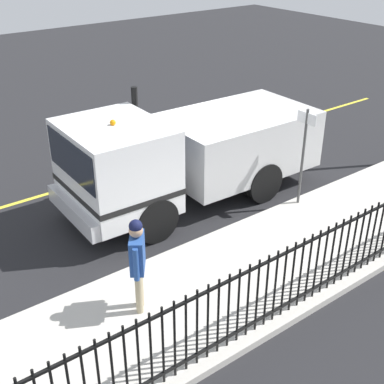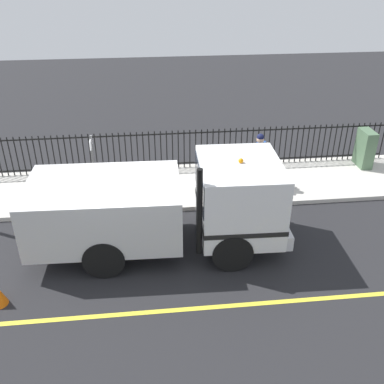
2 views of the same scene
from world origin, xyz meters
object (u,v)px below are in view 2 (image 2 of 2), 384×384
at_px(work_truck, 174,202).
at_px(street_sign, 93,165).
at_px(utility_cabinet, 365,148).
at_px(worker_standing, 259,154).

xyz_separation_m(work_truck, street_sign, (1.80, 2.02, 0.25)).
relative_size(utility_cabinet, street_sign, 0.56).
relative_size(work_truck, street_sign, 2.79).
bearing_deg(work_truck, worker_standing, 136.06).
distance_m(utility_cabinet, street_sign, 8.97).
height_order(utility_cabinet, street_sign, street_sign).
relative_size(worker_standing, street_sign, 0.77).
xyz_separation_m(utility_cabinet, street_sign, (-1.93, 8.72, 0.77)).
bearing_deg(street_sign, utility_cabinet, -77.52).
distance_m(work_truck, street_sign, 2.72).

